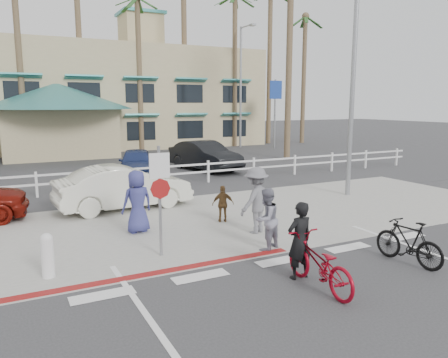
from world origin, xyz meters
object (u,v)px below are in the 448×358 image
sign_post (160,196)px  bike_red (319,263)px  car_white_sedan (124,187)px  bike_black (409,242)px

sign_post → bike_red: (2.09, -3.17, -0.93)m
bike_red → car_white_sedan: size_ratio=0.44×
bike_red → bike_black: (2.66, 0.16, -0.01)m
sign_post → car_white_sedan: sign_post is taller
sign_post → bike_black: bearing=-32.4°
bike_red → bike_black: size_ratio=1.17×
sign_post → bike_black: sign_post is taller
bike_black → car_white_sedan: bearing=-68.2°
sign_post → car_white_sedan: 5.08m
sign_post → bike_red: size_ratio=1.47×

